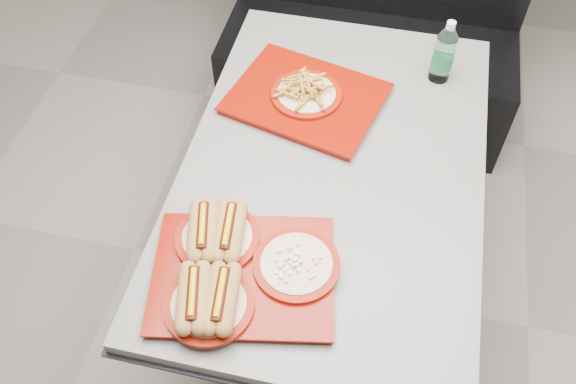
% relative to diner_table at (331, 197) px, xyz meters
% --- Properties ---
extents(ground, '(6.00, 6.00, 0.00)m').
position_rel_diner_table_xyz_m(ground, '(0.00, 0.00, -0.58)').
color(ground, gray).
rests_on(ground, ground).
extents(diner_table, '(0.92, 1.42, 0.75)m').
position_rel_diner_table_xyz_m(diner_table, '(0.00, 0.00, 0.00)').
color(diner_table, black).
rests_on(diner_table, ground).
extents(booth_bench, '(1.30, 0.57, 1.35)m').
position_rel_diner_table_xyz_m(booth_bench, '(0.00, 1.09, -0.18)').
color(booth_bench, black).
rests_on(booth_bench, ground).
extents(tray_near, '(0.53, 0.45, 0.10)m').
position_rel_diner_table_xyz_m(tray_near, '(-0.18, -0.44, 0.20)').
color(tray_near, '#7E0E03').
rests_on(tray_near, diner_table).
extents(tray_far, '(0.55, 0.48, 0.09)m').
position_rel_diner_table_xyz_m(tray_far, '(-0.14, 0.25, 0.19)').
color(tray_far, '#7E0E03').
rests_on(tray_far, diner_table).
extents(water_bottle, '(0.07, 0.07, 0.23)m').
position_rel_diner_table_xyz_m(water_bottle, '(0.28, 0.46, 0.26)').
color(water_bottle, silver).
rests_on(water_bottle, diner_table).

